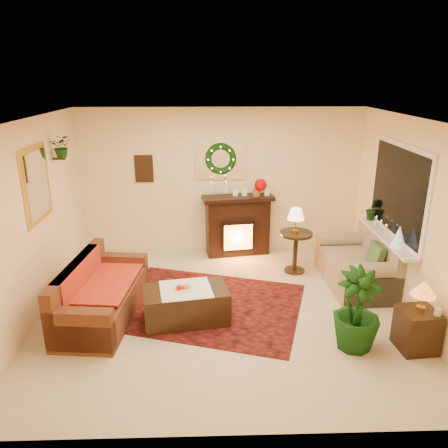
{
  "coord_description": "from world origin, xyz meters",
  "views": [
    {
      "loc": [
        -0.18,
        -5.38,
        3.12
      ],
      "look_at": [
        0.0,
        0.35,
        1.15
      ],
      "focal_mm": 35.0,
      "sensor_mm": 36.0,
      "label": 1
    }
  ],
  "objects_px": {
    "fireplace": "(238,225)",
    "loveseat": "(357,260)",
    "coffee_table": "(186,306)",
    "side_table_round": "(295,253)",
    "sofa": "(102,287)",
    "end_table_square": "(417,329)"
  },
  "relations": [
    {
      "from": "fireplace",
      "to": "loveseat",
      "type": "bearing_deg",
      "value": -45.98
    },
    {
      "from": "coffee_table",
      "to": "side_table_round",
      "type": "bearing_deg",
      "value": 30.81
    },
    {
      "from": "fireplace",
      "to": "coffee_table",
      "type": "relative_size",
      "value": 1.02
    },
    {
      "from": "sofa",
      "to": "side_table_round",
      "type": "bearing_deg",
      "value": 30.99
    },
    {
      "from": "end_table_square",
      "to": "coffee_table",
      "type": "bearing_deg",
      "value": 165.5
    },
    {
      "from": "side_table_round",
      "to": "end_table_square",
      "type": "xyz_separation_m",
      "value": [
        1.04,
        -2.21,
        -0.05
      ]
    },
    {
      "from": "end_table_square",
      "to": "loveseat",
      "type": "bearing_deg",
      "value": 96.23
    },
    {
      "from": "fireplace",
      "to": "loveseat",
      "type": "height_order",
      "value": "fireplace"
    },
    {
      "from": "loveseat",
      "to": "end_table_square",
      "type": "relative_size",
      "value": 2.93
    },
    {
      "from": "fireplace",
      "to": "end_table_square",
      "type": "xyz_separation_m",
      "value": [
        1.95,
        -3.02,
        -0.28
      ]
    },
    {
      "from": "sofa",
      "to": "loveseat",
      "type": "relative_size",
      "value": 1.21
    },
    {
      "from": "fireplace",
      "to": "sofa",
      "type": "bearing_deg",
      "value": -141.18
    },
    {
      "from": "sofa",
      "to": "loveseat",
      "type": "height_order",
      "value": "loveseat"
    },
    {
      "from": "loveseat",
      "to": "coffee_table",
      "type": "xyz_separation_m",
      "value": [
        -2.58,
        -0.98,
        -0.21
      ]
    },
    {
      "from": "end_table_square",
      "to": "coffee_table",
      "type": "height_order",
      "value": "end_table_square"
    },
    {
      "from": "sofa",
      "to": "side_table_round",
      "type": "distance_m",
      "value": 3.15
    },
    {
      "from": "fireplace",
      "to": "side_table_round",
      "type": "bearing_deg",
      "value": -51.03
    },
    {
      "from": "loveseat",
      "to": "coffee_table",
      "type": "relative_size",
      "value": 1.37
    },
    {
      "from": "loveseat",
      "to": "coffee_table",
      "type": "bearing_deg",
      "value": -161.5
    },
    {
      "from": "loveseat",
      "to": "side_table_round",
      "type": "relative_size",
      "value": 2.17
    },
    {
      "from": "coffee_table",
      "to": "end_table_square",
      "type": "bearing_deg",
      "value": -24.53
    },
    {
      "from": "sofa",
      "to": "end_table_square",
      "type": "xyz_separation_m",
      "value": [
        3.89,
        -0.87,
        -0.16
      ]
    }
  ]
}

